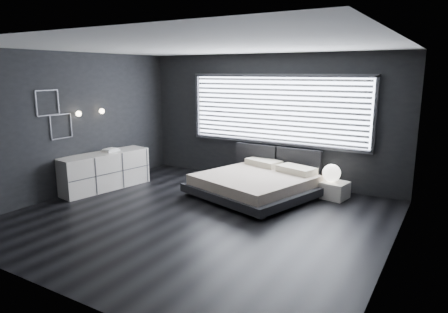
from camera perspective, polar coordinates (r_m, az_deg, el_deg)
The scene contains 12 objects.
room at distance 6.48m, azimuth -3.85°, elevation 2.97°, with size 6.04×6.00×2.80m.
window at distance 8.71m, azimuth 7.41°, elevation 6.63°, with size 4.14×0.09×1.52m.
headboard at distance 8.78m, azimuth 7.58°, elevation -0.20°, with size 1.96×0.16×0.52m.
sconce_near at distance 8.45m, azimuth -20.07°, elevation 5.77°, with size 0.18×0.11×0.11m.
sconce_far at distance 8.84m, azimuth -17.07°, elevation 6.21°, with size 0.18×0.11×0.11m.
wall_art_upper at distance 8.14m, azimuth -23.89°, elevation 7.02°, with size 0.01×0.48×0.48m.
wall_art_lower at distance 8.33m, azimuth -22.22°, elevation 4.00°, with size 0.01×0.48×0.48m.
bed at distance 7.93m, azimuth 4.57°, elevation -3.81°, with size 2.63×2.56×0.55m.
nightstand at distance 8.08m, azimuth 15.20°, elevation -4.59°, with size 0.56×0.47×0.33m, color silver.
orb_lamp at distance 7.99m, azimuth 15.11°, elevation -2.29°, with size 0.34×0.34×0.34m, color white.
dresser at distance 8.71m, azimuth -16.66°, elevation -1.97°, with size 0.86×1.98×0.77m.
book_stack at distance 8.75m, azimuth -15.88°, elevation 0.90°, with size 0.26×0.32×0.06m.
Camera 1 is at (3.64, -5.26, 2.42)m, focal length 32.00 mm.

